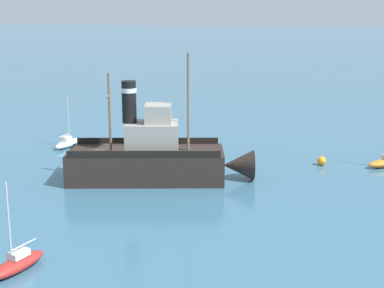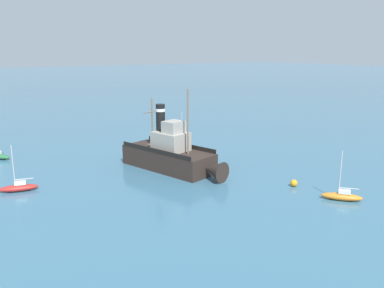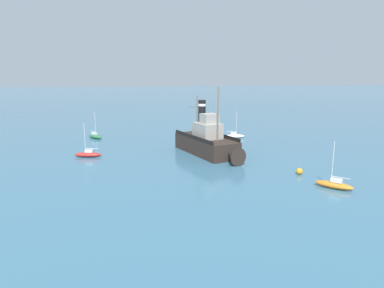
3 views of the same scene
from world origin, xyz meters
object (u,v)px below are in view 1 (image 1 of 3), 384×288
(sailboat_white, at_px, (68,143))
(sailboat_red, at_px, (17,263))
(mooring_buoy, at_px, (322,161))
(old_tugboat, at_px, (154,157))

(sailboat_white, xyz_separation_m, sailboat_red, (25.30, 9.54, 0.00))
(sailboat_white, height_order, mooring_buoy, sailboat_white)
(sailboat_white, distance_m, mooring_buoy, 23.96)
(old_tugboat, distance_m, sailboat_red, 17.23)
(mooring_buoy, bearing_deg, sailboat_white, -91.28)
(old_tugboat, relative_size, sailboat_white, 3.02)
(old_tugboat, height_order, mooring_buoy, old_tugboat)
(sailboat_white, bearing_deg, sailboat_red, 20.66)
(sailboat_red, bearing_deg, sailboat_white, -159.34)
(sailboat_red, bearing_deg, old_tugboat, 173.65)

